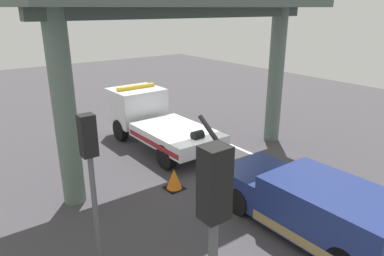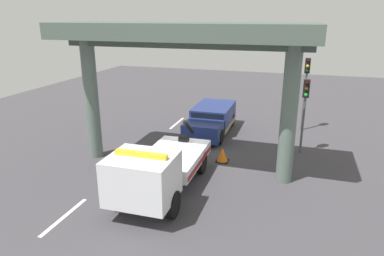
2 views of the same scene
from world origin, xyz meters
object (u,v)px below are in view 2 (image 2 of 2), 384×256
at_px(tow_truck_white, 158,169).
at_px(traffic_light_near, 306,79).
at_px(traffic_cone_orange, 223,155).
at_px(towed_van_green, 212,120).
at_px(traffic_light_far, 305,100).

bearing_deg(tow_truck_white, traffic_light_near, 153.24).
bearing_deg(traffic_cone_orange, traffic_light_near, 150.00).
relative_size(towed_van_green, traffic_light_far, 1.34).
bearing_deg(traffic_light_far, traffic_cone_orange, -57.29).
xyz_separation_m(traffic_light_near, traffic_cone_orange, (6.36, -3.67, -2.93)).
bearing_deg(towed_van_green, traffic_light_near, 110.91).
distance_m(tow_truck_white, traffic_cone_orange, 4.63).
height_order(towed_van_green, traffic_cone_orange, towed_van_green).
relative_size(tow_truck_white, traffic_light_near, 1.61).
xyz_separation_m(traffic_light_far, traffic_cone_orange, (2.36, -3.67, -2.51)).
relative_size(tow_truck_white, towed_van_green, 1.39).
distance_m(traffic_light_far, traffic_cone_orange, 5.03).
distance_m(tow_truck_white, traffic_light_far, 8.65).
xyz_separation_m(tow_truck_white, traffic_light_far, (-6.59, 5.34, 1.66)).
xyz_separation_m(towed_van_green, traffic_light_near, (-2.05, 5.35, 2.50)).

